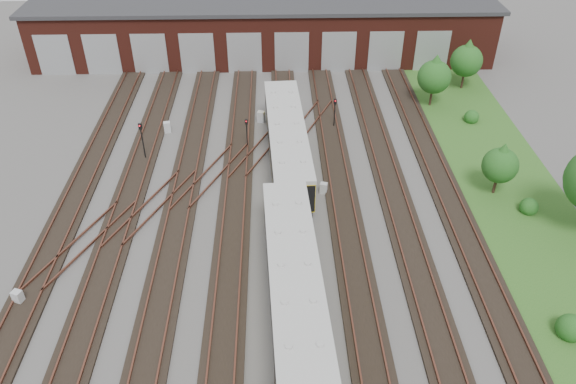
{
  "coord_description": "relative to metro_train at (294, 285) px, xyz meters",
  "views": [
    {
      "loc": [
        1.0,
        -22.96,
        25.08
      ],
      "look_at": [
        1.9,
        8.96,
        2.0
      ],
      "focal_mm": 35.0,
      "sensor_mm": 36.0,
      "label": 1
    }
  ],
  "objects": [
    {
      "name": "relay_cabinet_3",
      "position": [
        -2.19,
        23.06,
        -1.5
      ],
      "size": [
        0.76,
        0.69,
        1.05
      ],
      "primitive_type": "cube",
      "rotation": [
        0.0,
        0.0,
        -0.31
      ],
      "color": "#B6B9BC",
      "rests_on": "ground"
    },
    {
      "name": "tree_0",
      "position": [
        14.15,
        25.91,
        1.32
      ],
      "size": [
        3.14,
        3.14,
        5.21
      ],
      "color": "#352018",
      "rests_on": "ground"
    },
    {
      "name": "ground",
      "position": [
        -2.0,
        0.18,
        -2.02
      ],
      "size": [
        120.0,
        120.0,
        0.0
      ],
      "primitive_type": "plane",
      "color": "#4A4744",
      "rests_on": "ground"
    },
    {
      "name": "signal_mast_3",
      "position": [
        4.42,
        21.79,
        -0.18
      ],
      "size": [
        0.25,
        0.23,
        2.85
      ],
      "rotation": [
        0.0,
        0.0,
        0.02
      ],
      "color": "black",
      "rests_on": "ground"
    },
    {
      "name": "relay_cabinet_4",
      "position": [
        2.67,
        11.73,
        -1.59
      ],
      "size": [
        0.62,
        0.57,
        0.87
      ],
      "primitive_type": "cube",
      "rotation": [
        0.0,
        0.0,
        -0.29
      ],
      "color": "#B6B9BC",
      "rests_on": "ground"
    },
    {
      "name": "relay_cabinet_0",
      "position": [
        -16.42,
        1.03,
        -1.56
      ],
      "size": [
        0.68,
        0.63,
        0.92
      ],
      "primitive_type": "cube",
      "rotation": [
        0.0,
        0.0,
        -0.36
      ],
      "color": "#B6B9BC",
      "rests_on": "ground"
    },
    {
      "name": "metro_train",
      "position": [
        0.0,
        0.0,
        0.0
      ],
      "size": [
        3.62,
        48.1,
        3.3
      ],
      "rotation": [
        0.0,
        0.0,
        0.05
      ],
      "color": "black",
      "rests_on": "ground"
    },
    {
      "name": "tree_1",
      "position": [
        18.27,
        29.61,
        1.33
      ],
      "size": [
        3.15,
        3.15,
        5.22
      ],
      "color": "#352018",
      "rests_on": "ground"
    },
    {
      "name": "bush_2",
      "position": [
        17.18,
        22.53,
        -1.35
      ],
      "size": [
        1.34,
        1.34,
        1.34
      ],
      "primitive_type": "sphere",
      "color": "#164714",
      "rests_on": "ground"
    },
    {
      "name": "relay_cabinet_1",
      "position": [
        -10.53,
        21.41,
        -1.53
      ],
      "size": [
        0.66,
        0.57,
        0.98
      ],
      "primitive_type": "cube",
      "rotation": [
        0.0,
        0.0,
        0.16
      ],
      "color": "#B6B9BC",
      "rests_on": "ground"
    },
    {
      "name": "bush_0",
      "position": [
        15.39,
        -2.3,
        -1.21
      ],
      "size": [
        1.61,
        1.61,
        1.61
      ],
      "primitive_type": "sphere",
      "color": "#164714",
      "rests_on": "ground"
    },
    {
      "name": "relay_cabinet_2",
      "position": [
        0.43,
        -0.69,
        -1.51
      ],
      "size": [
        0.68,
        0.59,
        1.03
      ],
      "primitive_type": "cube",
      "rotation": [
        0.0,
        0.0,
        0.12
      ],
      "color": "#B6B9BC",
      "rests_on": "ground"
    },
    {
      "name": "maintenance_shed",
      "position": [
        -2.01,
        40.15,
        1.18
      ],
      "size": [
        51.0,
        12.5,
        6.35
      ],
      "color": "#4C1B13",
      "rests_on": "ground"
    },
    {
      "name": "signal_mast_2",
      "position": [
        0.6,
        19.24,
        -0.1
      ],
      "size": [
        0.26,
        0.24,
        2.98
      ],
      "rotation": [
        0.0,
        0.0,
        -0.05
      ],
      "color": "black",
      "rests_on": "ground"
    },
    {
      "name": "tree_3",
      "position": [
        15.6,
        11.36,
        0.8
      ],
      "size": [
        2.65,
        2.65,
        4.39
      ],
      "color": "#352018",
      "rests_on": "ground"
    },
    {
      "name": "grass_verge",
      "position": [
        17.0,
        10.18,
        -2.0
      ],
      "size": [
        8.0,
        55.0,
        0.05
      ],
      "primitive_type": "cube",
      "color": "#20501A",
      "rests_on": "ground"
    },
    {
      "name": "track_network",
      "position": [
        -2.17,
        0.77,
        -1.91
      ],
      "size": [
        30.4,
        70.0,
        0.33
      ],
      "color": "black",
      "rests_on": "ground"
    },
    {
      "name": "signal_mast_0",
      "position": [
        -11.71,
        16.89,
        0.12
      ],
      "size": [
        0.28,
        0.26,
        3.36
      ],
      "rotation": [
        0.0,
        0.0,
        -0.18
      ],
      "color": "black",
      "rests_on": "ground"
    },
    {
      "name": "signal_mast_1",
      "position": [
        -3.3,
        18.41,
        -0.25
      ],
      "size": [
        0.23,
        0.22,
        2.77
      ],
      "rotation": [
        0.0,
        0.0,
        -0.07
      ],
      "color": "black",
      "rests_on": "ground"
    },
    {
      "name": "bush_1",
      "position": [
        17.33,
        8.94,
        -1.36
      ],
      "size": [
        1.33,
        1.33,
        1.33
      ],
      "primitive_type": "sphere",
      "color": "#164714",
      "rests_on": "ground"
    }
  ]
}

